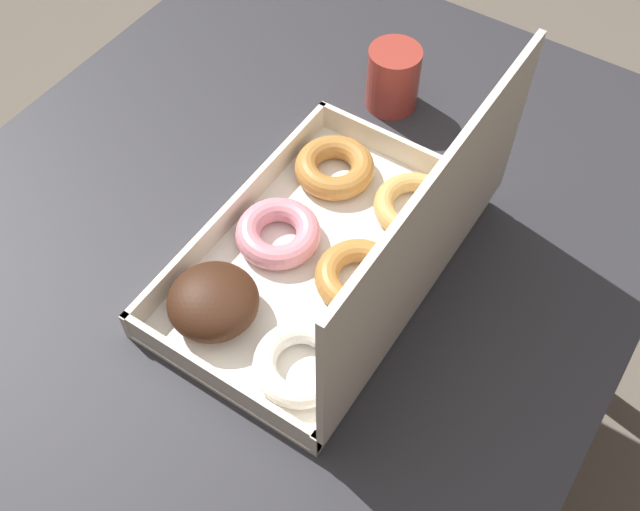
# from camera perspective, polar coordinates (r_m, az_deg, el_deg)

# --- Properties ---
(ground_plane) EXTENTS (8.00, 8.00, 0.00)m
(ground_plane) POSITION_cam_1_polar(r_m,az_deg,el_deg) (1.61, -2.21, -15.19)
(ground_plane) COLOR #6B6054
(dining_table) EXTENTS (1.11, 0.87, 0.76)m
(dining_table) POSITION_cam_1_polar(r_m,az_deg,el_deg) (1.03, -3.36, -2.37)
(dining_table) COLOR #2D2D33
(dining_table) RESTS_ON ground_plane
(donut_box) EXTENTS (0.41, 0.27, 0.27)m
(donut_box) POSITION_cam_1_polar(r_m,az_deg,el_deg) (0.87, 0.73, 0.07)
(donut_box) COLOR silver
(donut_box) RESTS_ON dining_table
(coffee_mug) EXTENTS (0.07, 0.07, 0.09)m
(coffee_mug) POSITION_cam_1_polar(r_m,az_deg,el_deg) (1.07, 5.70, 13.33)
(coffee_mug) COLOR #A3382D
(coffee_mug) RESTS_ON dining_table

